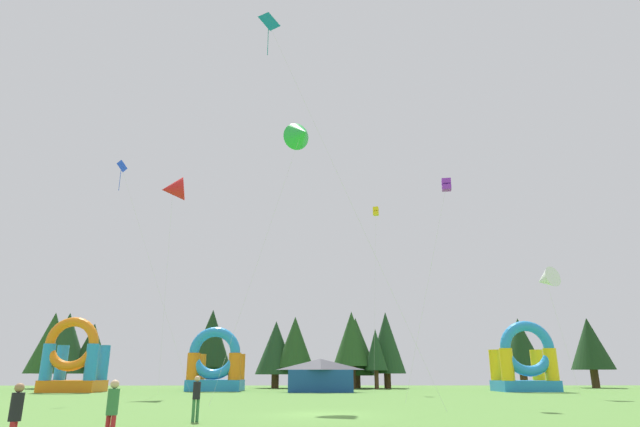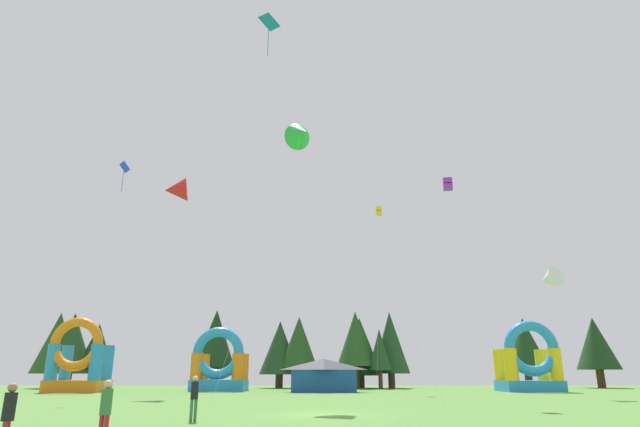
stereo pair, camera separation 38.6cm
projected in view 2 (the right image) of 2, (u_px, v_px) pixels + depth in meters
The scene contains 28 objects.
ground_plane at pixel (320, 415), 24.69m from camera, with size 120.00×120.00×0.00m, color #548438.
kite_green_delta at pixel (301, 134), 38.77m from camera, with size 6.59×3.83×20.07m.
kite_white_delta at pixel (548, 279), 44.61m from camera, with size 3.34×2.43×10.60m.
kite_red_delta at pixel (175, 190), 52.45m from camera, with size 2.83×4.41×20.83m.
kite_yellow_box at pixel (378, 212), 59.13m from camera, with size 1.66×4.63×19.95m.
kite_teal_diamond at pixel (268, 27), 35.71m from camera, with size 10.66×2.72×25.39m.
kite_blue_diamond at pixel (124, 171), 45.45m from camera, with size 7.31×2.90×19.45m.
kite_purple_box at pixel (447, 185), 38.17m from camera, with size 4.01×1.10×15.54m.
person_left_edge at pixel (194, 394), 21.31m from camera, with size 0.41×0.41×1.78m.
person_midfield at pixel (105, 407), 13.76m from camera, with size 0.38×0.38×1.72m.
person_far_side at pixel (8, 413), 12.35m from camera, with size 0.33×0.33×1.66m.
inflatable_blue_arch at pixel (219, 368), 57.39m from camera, with size 5.82×4.77×6.75m.
inflatable_orange_dome at pixel (77, 364), 54.05m from camera, with size 5.64×4.28×7.45m.
inflatable_red_slide at pixel (529, 366), 55.45m from camera, with size 5.99×4.81×7.24m.
festival_tent at pixel (323, 375), 53.82m from camera, with size 6.54×3.63×3.30m.
tree_row_0 at pixel (57, 343), 67.86m from camera, with size 5.75×5.75×9.53m.
tree_row_1 at pixel (71, 343), 67.97m from camera, with size 6.10×6.10×9.47m.
tree_row_2 at pixel (97, 345), 68.74m from camera, with size 4.36×4.36×8.16m.
tree_row_3 at pixel (215, 339), 65.75m from camera, with size 5.11×5.11×9.62m.
tree_row_4 at pixel (217, 347), 65.68m from camera, with size 3.61×3.61×7.99m.
tree_row_5 at pixel (279, 348), 68.82m from camera, with size 5.33×5.33×8.51m.
tree_row_6 at pixel (298, 342), 68.27m from camera, with size 4.84×4.84×9.04m.
tree_row_7 at pixel (355, 339), 66.91m from camera, with size 4.85×4.85×9.55m.
tree_row_8 at pixel (359, 346), 69.49m from camera, with size 5.79×5.79×9.03m.
tree_row_9 at pixel (379, 350), 65.51m from camera, with size 2.89×2.89×7.23m.
tree_row_10 at pixel (390, 342), 68.35m from camera, with size 4.84×4.84×9.67m.
tree_row_11 at pixel (524, 343), 67.20m from camera, with size 5.12×5.12×8.76m.
tree_row_12 at pixel (595, 344), 69.54m from camera, with size 5.50×5.50×9.06m.
Camera 2 is at (-0.03, -26.40, 1.89)m, focal length 29.30 mm.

